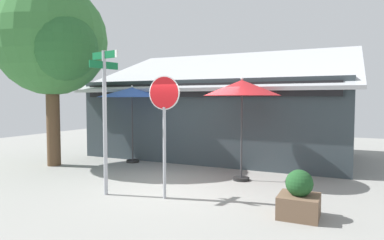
{
  "coord_description": "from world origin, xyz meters",
  "views": [
    {
      "loc": [
        3.74,
        -7.36,
        2.17
      ],
      "look_at": [
        -0.22,
        1.2,
        1.6
      ],
      "focal_mm": 31.71,
      "sensor_mm": 36.0,
      "label": 1
    }
  ],
  "objects_px": {
    "shade_tree": "(53,42)",
    "patio_umbrella_royal_blue_left": "(132,93)",
    "stop_sign": "(164,114)",
    "patio_umbrella_crimson_center": "(242,89)",
    "sidewalk_planter": "(299,198)",
    "street_sign_post": "(105,109)"
  },
  "relations": [
    {
      "from": "shade_tree",
      "to": "patio_umbrella_royal_blue_left",
      "type": "bearing_deg",
      "value": 40.63
    },
    {
      "from": "patio_umbrella_royal_blue_left",
      "to": "patio_umbrella_crimson_center",
      "type": "xyz_separation_m",
      "value": [
        4.17,
        -0.95,
        0.06
      ]
    },
    {
      "from": "street_sign_post",
      "to": "patio_umbrella_royal_blue_left",
      "type": "xyz_separation_m",
      "value": [
        -1.76,
        3.58,
        0.44
      ]
    },
    {
      "from": "patio_umbrella_royal_blue_left",
      "to": "sidewalk_planter",
      "type": "bearing_deg",
      "value": -28.79
    },
    {
      "from": "street_sign_post",
      "to": "patio_umbrella_crimson_center",
      "type": "relative_size",
      "value": 1.18
    },
    {
      "from": "patio_umbrella_royal_blue_left",
      "to": "street_sign_post",
      "type": "bearing_deg",
      "value": -63.85
    },
    {
      "from": "shade_tree",
      "to": "sidewalk_planter",
      "type": "height_order",
      "value": "shade_tree"
    },
    {
      "from": "shade_tree",
      "to": "stop_sign",
      "type": "bearing_deg",
      "value": -18.46
    },
    {
      "from": "patio_umbrella_royal_blue_left",
      "to": "patio_umbrella_crimson_center",
      "type": "height_order",
      "value": "patio_umbrella_crimson_center"
    },
    {
      "from": "sidewalk_planter",
      "to": "patio_umbrella_royal_blue_left",
      "type": "bearing_deg",
      "value": 151.21
    },
    {
      "from": "street_sign_post",
      "to": "patio_umbrella_crimson_center",
      "type": "height_order",
      "value": "street_sign_post"
    },
    {
      "from": "street_sign_post",
      "to": "patio_umbrella_royal_blue_left",
      "type": "distance_m",
      "value": 4.01
    },
    {
      "from": "patio_umbrella_crimson_center",
      "to": "shade_tree",
      "type": "distance_m",
      "value": 6.28
    },
    {
      "from": "patio_umbrella_crimson_center",
      "to": "sidewalk_planter",
      "type": "bearing_deg",
      "value": -52.31
    },
    {
      "from": "patio_umbrella_royal_blue_left",
      "to": "patio_umbrella_crimson_center",
      "type": "distance_m",
      "value": 4.27
    },
    {
      "from": "stop_sign",
      "to": "street_sign_post",
      "type": "bearing_deg",
      "value": -167.92
    },
    {
      "from": "stop_sign",
      "to": "patio_umbrella_crimson_center",
      "type": "xyz_separation_m",
      "value": [
        1.04,
        2.33,
        0.6
      ]
    },
    {
      "from": "stop_sign",
      "to": "patio_umbrella_royal_blue_left",
      "type": "bearing_deg",
      "value": 133.56
    },
    {
      "from": "sidewalk_planter",
      "to": "patio_umbrella_crimson_center",
      "type": "bearing_deg",
      "value": 127.69
    },
    {
      "from": "patio_umbrella_royal_blue_left",
      "to": "patio_umbrella_crimson_center",
      "type": "relative_size",
      "value": 0.96
    },
    {
      "from": "patio_umbrella_crimson_center",
      "to": "sidewalk_planter",
      "type": "xyz_separation_m",
      "value": [
        1.79,
        -2.32,
        -2.09
      ]
    },
    {
      "from": "patio_umbrella_royal_blue_left",
      "to": "sidewalk_planter",
      "type": "xyz_separation_m",
      "value": [
        5.96,
        -3.28,
        -2.03
      ]
    }
  ]
}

